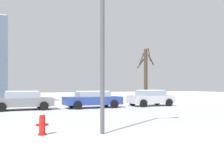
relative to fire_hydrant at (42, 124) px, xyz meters
The scene contains 6 objects.
fire_hydrant is the anchor object (origin of this frame).
street_lamp 4.12m from the fire_hydrant, 15.18° to the right, with size 1.61×0.36×6.18m.
parked_car_gray 11.00m from the fire_hydrant, 87.80° to the left, with size 4.38×2.15×1.39m.
parked_car_blue 12.16m from the fire_hydrant, 61.58° to the left, with size 4.60×2.05×1.36m.
parked_car_silver 15.42m from the fire_hydrant, 43.69° to the left, with size 3.91×2.15×1.41m.
tree_far_right 18.68m from the fire_hydrant, 47.68° to the left, with size 1.55×1.56×5.49m.
Camera 1 is at (1.37, -11.16, 1.79)m, focal length 44.48 mm.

